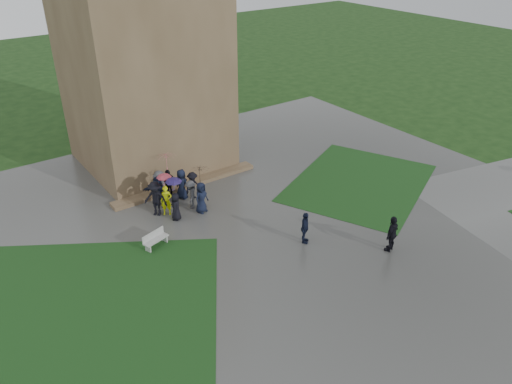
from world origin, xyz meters
TOP-DOWN VIEW (x-y plane):
  - ground at (0.00, 0.00)m, footprint 120.00×120.00m
  - plaza at (0.00, 2.00)m, footprint 34.00×34.00m
  - lawn_inset_left at (-8.50, 4.00)m, footprint 14.10×13.46m
  - lawn_inset_right at (8.50, 5.00)m, footprint 11.12×10.15m
  - tower at (0.00, 15.00)m, footprint 8.00×8.00m
  - tower_plinth at (0.00, 10.60)m, footprint 9.00×0.80m
  - bench at (-4.13, 6.07)m, footprint 1.38×0.78m
  - visitor_cluster at (-1.64, 8.93)m, footprint 3.65×3.60m
  - pedestrian_mid at (1.83, 2.21)m, footprint 1.07×1.03m
  - pedestrian_near at (4.67, -0.64)m, footprint 1.20×0.89m

SIDE VIEW (x-z plane):
  - ground at x=0.00m, z-range 0.00..0.00m
  - plaza at x=0.00m, z-range 0.00..0.02m
  - lawn_inset_left at x=-8.50m, z-range 0.02..0.03m
  - lawn_inset_right at x=8.50m, z-range 0.02..0.03m
  - tower_plinth at x=0.00m, z-range 0.02..0.24m
  - bench at x=-4.13m, z-range 0.03..0.79m
  - pedestrian_mid at x=1.83m, z-range 0.02..1.64m
  - pedestrian_near at x=4.67m, z-range 0.02..1.85m
  - visitor_cluster at x=-1.64m, z-range -0.15..2.51m
  - tower at x=0.00m, z-range 0.00..18.00m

